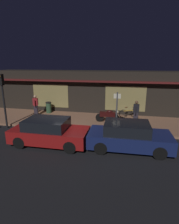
{
  "coord_description": "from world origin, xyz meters",
  "views": [
    {
      "loc": [
        3.27,
        -9.39,
        4.27
      ],
      "look_at": [
        0.81,
        2.4,
        0.95
      ],
      "focal_mm": 28.6,
      "sensor_mm": 36.0,
      "label": 1
    }
  ],
  "objects": [
    {
      "name": "person_bystander",
      "position": [
        3.99,
        2.75,
        1.03
      ],
      "size": [
        0.4,
        0.62,
        1.67
      ],
      "color": "#28232D",
      "rests_on": "sidewalk_slab"
    },
    {
      "name": "parked_car_far",
      "position": [
        -0.68,
        -1.09,
        0.7
      ],
      "size": [
        4.12,
        1.81,
        1.42
      ],
      "color": "black",
      "rests_on": "ground_plane"
    },
    {
      "name": "sign_post",
      "position": [
        2.73,
        1.57,
        1.51
      ],
      "size": [
        0.44,
        0.09,
        2.4
      ],
      "color": "#47474C",
      "rests_on": "sidewalk_slab"
    },
    {
      "name": "ground_plane",
      "position": [
        0.0,
        0.0,
        0.0
      ],
      "size": [
        60.0,
        60.0,
        0.0
      ],
      "primitive_type": "plane",
      "color": "black"
    },
    {
      "name": "person_photographer",
      "position": [
        -3.81,
        3.35,
        1.03
      ],
      "size": [
        0.42,
        0.62,
        1.67
      ],
      "color": "#28232D",
      "rests_on": "sidewalk_slab"
    },
    {
      "name": "bicycle_parked",
      "position": [
        3.53,
        4.31,
        0.51
      ],
      "size": [
        1.47,
        0.85,
        0.91
      ],
      "color": "black",
      "rests_on": "sidewalk_slab"
    },
    {
      "name": "motorcycle",
      "position": [
        2.06,
        2.88,
        0.65
      ],
      "size": [
        1.7,
        0.55,
        0.97
      ],
      "color": "black",
      "rests_on": "sidewalk_slab"
    },
    {
      "name": "trash_bin",
      "position": [
        -3.15,
        4.32,
        0.62
      ],
      "size": [
        0.48,
        0.48,
        0.93
      ],
      "color": "#2D4C33",
      "rests_on": "sidewalk_slab"
    },
    {
      "name": "traffic_light_pole",
      "position": [
        -4.52,
        0.61,
        2.48
      ],
      "size": [
        0.24,
        0.33,
        3.6
      ],
      "color": "black",
      "rests_on": "ground_plane"
    },
    {
      "name": "parked_car_across",
      "position": [
        3.49,
        -0.83,
        0.7
      ],
      "size": [
        4.15,
        1.87,
        1.42
      ],
      "color": "black",
      "rests_on": "ground_plane"
    },
    {
      "name": "sidewalk_slab",
      "position": [
        0.0,
        3.0,
        0.07
      ],
      "size": [
        18.0,
        4.0,
        0.15
      ],
      "primitive_type": "cube",
      "color": "#8C6047",
      "rests_on": "ground_plane"
    },
    {
      "name": "storefront_building",
      "position": [
        0.0,
        6.39,
        1.8
      ],
      "size": [
        18.0,
        3.3,
        3.6
      ],
      "color": "black",
      "rests_on": "ground_plane"
    }
  ]
}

